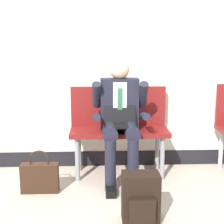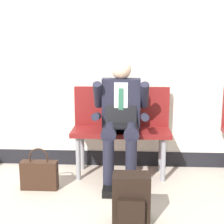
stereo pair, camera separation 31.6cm
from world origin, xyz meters
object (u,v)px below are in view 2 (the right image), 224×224
at_px(bench_with_person, 121,123).
at_px(handbag, 39,174).
at_px(person_seated, 121,117).
at_px(backpack, 131,199).

xyz_separation_m(bench_with_person, handbag, (-0.80, -0.48, -0.42)).
bearing_deg(bench_with_person, handbag, -149.12).
distance_m(bench_with_person, handbag, 1.02).
height_order(person_seated, backpack, person_seated).
xyz_separation_m(bench_with_person, person_seated, (-0.00, -0.20, 0.12)).
xyz_separation_m(person_seated, backpack, (0.11, -0.86, -0.49)).
xyz_separation_m(person_seated, handbag, (-0.80, -0.28, -0.53)).
bearing_deg(bench_with_person, person_seated, -90.00).
relative_size(person_seated, backpack, 3.12).
height_order(person_seated, handbag, person_seated).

